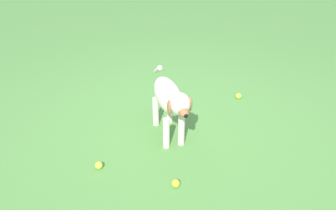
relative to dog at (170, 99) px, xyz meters
name	(u,v)px	position (x,y,z in m)	size (l,w,h in m)	color
ground	(176,131)	(-0.02, 0.12, -0.43)	(14.00, 14.00, 0.00)	#548C42
dog	(170,99)	(0.00, 0.00, 0.00)	(0.85, 0.54, 0.65)	silver
tennis_ball_0	(99,165)	(-0.15, -0.73, -0.39)	(0.07, 0.07, 0.07)	#CAD53A
tennis_ball_1	(176,183)	(0.48, -0.44, -0.39)	(0.07, 0.07, 0.07)	yellow
tennis_ball_2	(239,96)	(0.09, 1.07, -0.39)	(0.07, 0.07, 0.07)	#CCD433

